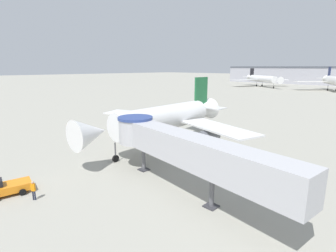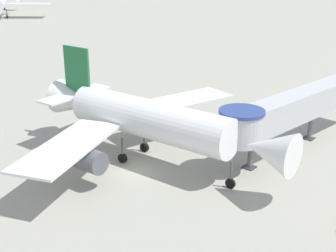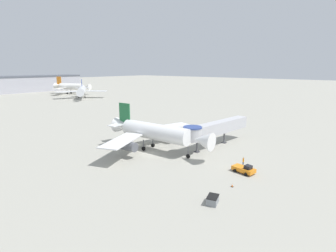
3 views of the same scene
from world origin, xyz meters
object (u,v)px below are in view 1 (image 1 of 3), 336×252
at_px(traffic_cone_starboard_wing, 216,168).
at_px(ground_crew_marshaller, 33,189).
at_px(background_jet_navy_tail, 334,81).
at_px(pushback_tug_orange, 6,187).
at_px(jet_bridge, 178,146).
at_px(main_airplane, 166,118).
at_px(background_jet_black_tail, 262,79).

xyz_separation_m(traffic_cone_starboard_wing, ground_crew_marshaller, (-7.48, -17.50, 0.75)).
bearing_deg(background_jet_navy_tail, traffic_cone_starboard_wing, -109.81).
xyz_separation_m(pushback_tug_orange, ground_crew_marshaller, (2.92, 1.49, 0.34)).
height_order(pushback_tug_orange, ground_crew_marshaller, ground_crew_marshaller).
relative_size(jet_bridge, background_jet_navy_tail, 0.68).
height_order(main_airplane, pushback_tug_orange, main_airplane).
xyz_separation_m(jet_bridge, pushback_tug_orange, (-10.46, -12.44, -3.71)).
height_order(jet_bridge, background_jet_navy_tail, background_jet_navy_tail).
xyz_separation_m(main_airplane, background_jet_navy_tail, (-7.87, 123.63, 0.92)).
bearing_deg(background_jet_black_tail, jet_bridge, -120.87).
bearing_deg(ground_crew_marshaller, background_jet_black_tail, -109.18).
relative_size(main_airplane, ground_crew_marshaller, 15.75).
bearing_deg(jet_bridge, pushback_tug_orange, -123.83).
distance_m(jet_bridge, ground_crew_marshaller, 13.71).
xyz_separation_m(pushback_tug_orange, traffic_cone_starboard_wing, (10.40, 18.99, -0.41)).
bearing_deg(traffic_cone_starboard_wing, jet_bridge, -89.50).
xyz_separation_m(background_jet_navy_tail, background_jet_black_tail, (-39.15, 3.26, -0.41)).
distance_m(ground_crew_marshaller, background_jet_navy_tail, 144.26).
bearing_deg(ground_crew_marshaller, background_jet_navy_tail, -123.62).
height_order(pushback_tug_orange, traffic_cone_starboard_wing, pushback_tug_orange).
bearing_deg(background_jet_black_tail, background_jet_navy_tail, -58.77).
distance_m(main_airplane, background_jet_navy_tail, 123.88).
height_order(main_airplane, background_jet_navy_tail, background_jet_navy_tail).
bearing_deg(background_jet_navy_tail, main_airplane, -114.71).
relative_size(main_airplane, traffic_cone_starboard_wing, 45.37).
xyz_separation_m(pushback_tug_orange, background_jet_black_tail, (-47.70, 148.50, 4.07)).
bearing_deg(ground_crew_marshaller, main_airplane, -118.01).
relative_size(pushback_tug_orange, ground_crew_marshaller, 2.32).
relative_size(jet_bridge, pushback_tug_orange, 5.27).
bearing_deg(jet_bridge, background_jet_black_tail, 119.38).
relative_size(traffic_cone_starboard_wing, background_jet_navy_tail, 0.02).
xyz_separation_m(jet_bridge, background_jet_black_tail, (-58.16, 136.06, 0.36)).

